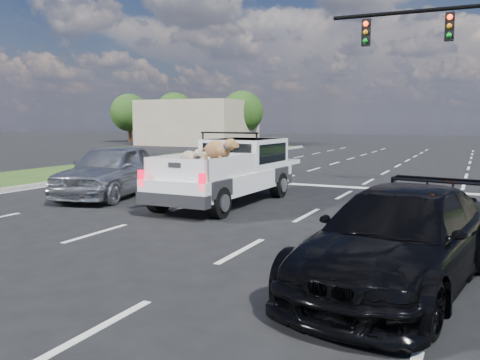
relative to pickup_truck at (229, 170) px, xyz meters
name	(u,v)px	position (x,y,z in m)	size (l,w,h in m)	color
ground	(164,242)	(0.97, -4.93, -0.98)	(160.00, 160.00, 0.00)	black
road_markings	(279,197)	(0.97, 1.63, -0.98)	(17.75, 60.00, 0.01)	silver
grass_median_left	(9,180)	(-10.53, 1.07, -0.93)	(5.00, 60.00, 0.10)	#1F3C12
curb_left	(54,182)	(-8.08, 1.07, -0.91)	(0.15, 60.00, 0.14)	#9E9791
building_left	(198,123)	(-19.03, 31.07, 1.22)	(10.00, 8.00, 4.40)	tan
tree_far_a	(129,113)	(-29.03, 33.07, 2.30)	(4.20, 4.20, 5.40)	#332114
tree_far_b	(175,112)	(-23.03, 33.07, 2.30)	(4.20, 4.20, 5.40)	#332114
tree_far_c	(242,112)	(-15.03, 33.07, 2.30)	(4.20, 4.20, 5.40)	#332114
pickup_truck	(229,170)	(0.00, 0.00, 0.00)	(2.26, 5.70, 2.12)	black
silver_sedan	(112,170)	(-4.03, -0.42, -0.13)	(2.01, 5.01, 1.71)	#B5B7BC
black_coupe	(399,239)	(5.70, -5.85, -0.25)	(2.04, 5.03, 1.46)	black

